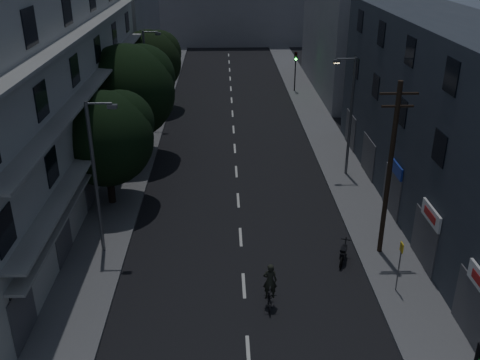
{
  "coord_description": "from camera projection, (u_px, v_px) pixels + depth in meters",
  "views": [
    {
      "loc": [
        -0.86,
        -14.44,
        15.09
      ],
      "look_at": [
        0.0,
        12.0,
        3.0
      ],
      "focal_mm": 40.0,
      "sensor_mm": 36.0,
      "label": 1
    }
  ],
  "objects": [
    {
      "name": "tree_far",
      "position": [
        150.0,
        60.0,
        49.13
      ],
      "size": [
        5.91,
        5.91,
        7.31
      ],
      "color": "black",
      "rests_on": "sidewalk_left"
    },
    {
      "name": "building_left",
      "position": [
        40.0,
        82.0,
        32.52
      ],
      "size": [
        7.0,
        36.0,
        14.0
      ],
      "color": "#A2A29D",
      "rests_on": "ground"
    },
    {
      "name": "street_lamp_left_near",
      "position": [
        97.0,
        172.0,
        26.12
      ],
      "size": [
        1.51,
        0.25,
        8.0
      ],
      "color": "slate",
      "rests_on": "sidewalk_left"
    },
    {
      "name": "lane_markings",
      "position": [
        233.0,
        121.0,
        47.83
      ],
      "size": [
        0.15,
        60.5,
        0.01
      ],
      "color": "beige",
      "rests_on": "ground"
    },
    {
      "name": "building_far_right",
      "position": [
        346.0,
        27.0,
        55.25
      ],
      "size": [
        6.0,
        20.0,
        13.0
      ],
      "primitive_type": "cube",
      "color": "slate",
      "rests_on": "ground"
    },
    {
      "name": "sidewalk_left",
      "position": [
        139.0,
        146.0,
        41.89
      ],
      "size": [
        3.0,
        90.0,
        0.15
      ],
      "primitive_type": "cube",
      "color": "#565659",
      "rests_on": "ground"
    },
    {
      "name": "street_lamp_left_far",
      "position": [
        147.0,
        74.0,
        44.57
      ],
      "size": [
        1.51,
        0.25,
        8.0
      ],
      "color": "#515358",
      "rests_on": "sidewalk_left"
    },
    {
      "name": "street_lamp_right",
      "position": [
        349.0,
        111.0,
        35.14
      ],
      "size": [
        1.51,
        0.25,
        8.0
      ],
      "color": "#505257",
      "rests_on": "sidewalk_right"
    },
    {
      "name": "utility_pole",
      "position": [
        390.0,
        168.0,
        25.91
      ],
      "size": [
        1.8,
        0.24,
        9.0
      ],
      "color": "black",
      "rests_on": "sidewalk_right"
    },
    {
      "name": "tree_mid",
      "position": [
        128.0,
        88.0,
        37.7
      ],
      "size": [
        6.72,
        6.72,
        8.27
      ],
      "color": "black",
      "rests_on": "sidewalk_left"
    },
    {
      "name": "bus_stop_sign",
      "position": [
        400.0,
        258.0,
        24.05
      ],
      "size": [
        0.06,
        0.35,
        2.52
      ],
      "color": "#595B60",
      "rests_on": "sidewalk_right"
    },
    {
      "name": "motorcycle",
      "position": [
        343.0,
        254.0,
        27.02
      ],
      "size": [
        0.82,
        1.67,
        1.12
      ],
      "rotation": [
        0.0,
        0.0,
        -0.37
      ],
      "color": "black",
      "rests_on": "ground"
    },
    {
      "name": "sidewalk_right",
      "position": [
        329.0,
        144.0,
        42.34
      ],
      "size": [
        3.0,
        90.0,
        0.15
      ],
      "primitive_type": "cube",
      "color": "#565659",
      "rests_on": "ground"
    },
    {
      "name": "building_far_left",
      "position": [
        122.0,
        6.0,
        59.37
      ],
      "size": [
        6.0,
        20.0,
        16.0
      ],
      "primitive_type": "cube",
      "color": "slate",
      "rests_on": "ground"
    },
    {
      "name": "traffic_signal_far_right",
      "position": [
        296.0,
        63.0,
        55.42
      ],
      "size": [
        0.28,
        0.37,
        4.1
      ],
      "color": "black",
      "rests_on": "sidewalk_right"
    },
    {
      "name": "building_far_end",
      "position": [
        228.0,
        9.0,
        80.97
      ],
      "size": [
        24.0,
        8.0,
        10.0
      ],
      "primitive_type": "cube",
      "color": "slate",
      "rests_on": "ground"
    },
    {
      "name": "cyclist",
      "position": [
        270.0,
        292.0,
        23.7
      ],
      "size": [
        0.67,
        1.73,
        2.17
      ],
      "rotation": [
        0.0,
        0.0,
        -0.04
      ],
      "color": "black",
      "rests_on": "ground"
    },
    {
      "name": "building_right",
      "position": [
        450.0,
        122.0,
        30.22
      ],
      "size": [
        6.19,
        28.0,
        11.0
      ],
      "color": "#2B313A",
      "rests_on": "ground"
    },
    {
      "name": "tree_near",
      "position": [
        106.0,
        135.0,
        31.23
      ],
      "size": [
        5.65,
        5.65,
        6.97
      ],
      "color": "black",
      "rests_on": "sidewalk_left"
    },
    {
      "name": "ground",
      "position": [
        235.0,
        146.0,
        42.15
      ],
      "size": [
        160.0,
        160.0,
        0.0
      ],
      "primitive_type": "plane",
      "color": "black",
      "rests_on": "ground"
    },
    {
      "name": "traffic_signal_far_left",
      "position": [
        164.0,
        69.0,
        53.01
      ],
      "size": [
        0.28,
        0.37,
        4.1
      ],
      "color": "black",
      "rests_on": "sidewalk_left"
    }
  ]
}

